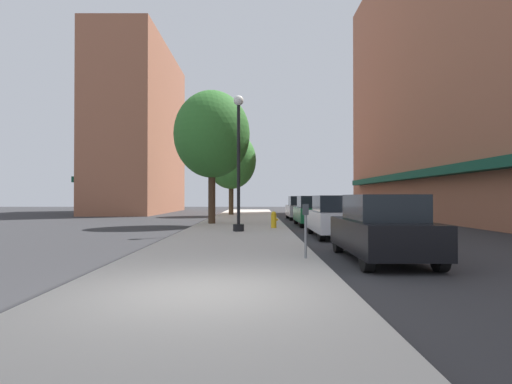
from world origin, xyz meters
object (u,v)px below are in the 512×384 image
tree_near (210,135)px  car_white (333,217)px  car_green (311,211)px  car_silver (298,208)px  fire_hydrant (272,220)px  lamppost (236,160)px  car_black (380,229)px  tree_mid (229,160)px  parking_meter_near (303,224)px

tree_near → car_white: bearing=-50.8°
car_white → car_green: (0.00, 6.69, 0.00)m
car_silver → fire_hydrant: bearing=-102.4°
lamppost → car_white: (3.91, -1.52, -2.39)m
tree_near → car_black: 14.96m
fire_hydrant → car_white: car_white is taller
car_green → fire_hydrant: bearing=-125.1°
car_silver → tree_mid: bearing=133.9°
car_black → tree_near: bearing=113.3°
parking_meter_near → car_silver: 20.06m
tree_near → parking_meter_near: bearing=-74.8°
car_white → car_green: size_ratio=1.00×
car_black → fire_hydrant: bearing=103.4°
fire_hydrant → car_green: 3.96m
tree_near → tree_mid: tree_near is taller
tree_near → tree_mid: bearing=88.2°
car_white → car_silver: same height
fire_hydrant → car_black: (2.30, -9.77, 0.29)m
lamppost → car_white: 4.83m
fire_hydrant → tree_mid: 16.25m
fire_hydrant → car_black: size_ratio=0.18×
parking_meter_near → car_green: size_ratio=0.30×
lamppost → car_silver: 12.65m
lamppost → car_white: size_ratio=1.37×
car_white → fire_hydrant: bearing=121.9°
lamppost → parking_meter_near: 8.70m
car_green → car_silver: 6.62m
car_white → lamppost: bearing=157.2°
lamppost → car_black: lamppost is taller
fire_hydrant → parking_meter_near: parking_meter_near is taller
parking_meter_near → car_white: bearing=73.7°
fire_hydrant → car_white: size_ratio=0.18×
fire_hydrant → tree_mid: (-2.95, 15.43, 4.16)m
car_black → car_silver: bearing=90.2°
car_white → parking_meter_near: bearing=-107.9°
lamppost → tree_mid: 17.50m
tree_mid → car_silver: bearing=-46.8°
fire_hydrant → car_green: car_green is taller
tree_near → car_green: size_ratio=1.73×
fire_hydrant → car_black: bearing=-76.8°
lamppost → parking_meter_near: size_ratio=4.50×
car_white → car_silver: (0.00, 13.31, 0.00)m
tree_mid → car_white: bearing=-74.5°
tree_near → car_green: tree_near is taller
fire_hydrant → tree_mid: bearing=100.8°
parking_meter_near → car_black: (1.95, 0.36, -0.14)m
car_black → car_silver: 19.60m
parking_meter_near → car_black: car_black is taller
lamppost → tree_near: bearing=107.7°
fire_hydrant → car_silver: size_ratio=0.18×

